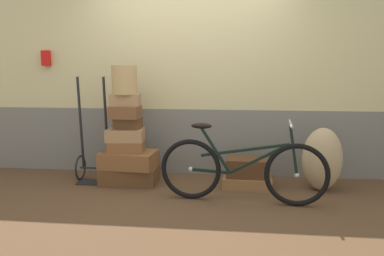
# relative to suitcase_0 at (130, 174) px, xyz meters

# --- Properties ---
(ground) EXTENTS (9.61, 5.20, 0.06)m
(ground) POSITION_rel_suitcase_0_xyz_m (0.68, -0.28, -0.13)
(ground) COLOR #513823
(station_building) EXTENTS (7.61, 0.74, 2.80)m
(station_building) POSITION_rel_suitcase_0_xyz_m (0.69, 0.57, 1.30)
(station_building) COLOR slate
(station_building) RESTS_ON ground
(suitcase_0) EXTENTS (0.68, 0.47, 0.21)m
(suitcase_0) POSITION_rel_suitcase_0_xyz_m (0.00, 0.00, 0.00)
(suitcase_0) COLOR brown
(suitcase_0) RESTS_ON ground
(suitcase_1) EXTENTS (0.68, 0.49, 0.19)m
(suitcase_1) POSITION_rel_suitcase_0_xyz_m (0.00, -0.04, 0.20)
(suitcase_1) COLOR brown
(suitcase_1) RESTS_ON suitcase_0
(suitcase_2) EXTENTS (0.44, 0.32, 0.13)m
(suitcase_2) POSITION_rel_suitcase_0_xyz_m (-0.02, -0.05, 0.36)
(suitcase_2) COLOR brown
(suitcase_2) RESTS_ON suitcase_1
(suitcase_3) EXTENTS (0.46, 0.34, 0.14)m
(suitcase_3) POSITION_rel_suitcase_0_xyz_m (-0.03, -0.04, 0.50)
(suitcase_3) COLOR #9E754C
(suitcase_3) RESTS_ON suitcase_2
(suitcase_4) EXTENTS (0.33, 0.24, 0.13)m
(suitcase_4) POSITION_rel_suitcase_0_xyz_m (-0.01, 0.01, 0.64)
(suitcase_4) COLOR brown
(suitcase_4) RESTS_ON suitcase_3
(suitcase_5) EXTENTS (0.36, 0.27, 0.14)m
(suitcase_5) POSITION_rel_suitcase_0_xyz_m (-0.02, -0.05, 0.77)
(suitcase_5) COLOR brown
(suitcase_5) RESTS_ON suitcase_4
(suitcase_6) EXTENTS (0.37, 0.29, 0.14)m
(suitcase_6) POSITION_rel_suitcase_0_xyz_m (-0.03, -0.00, 0.92)
(suitcase_6) COLOR #9E754C
(suitcase_6) RESTS_ON suitcase_5
(suitcase_7) EXTENTS (0.58, 0.44, 0.13)m
(suitcase_7) POSITION_rel_suitcase_0_xyz_m (1.43, -0.01, -0.04)
(suitcase_7) COLOR olive
(suitcase_7) RESTS_ON ground
(suitcase_8) EXTENTS (0.51, 0.36, 0.22)m
(suitcase_8) POSITION_rel_suitcase_0_xyz_m (1.43, -0.00, 0.14)
(suitcase_8) COLOR #4C2D19
(suitcase_8) RESTS_ON suitcase_7
(wicker_basket) EXTENTS (0.29, 0.29, 0.34)m
(wicker_basket) POSITION_rel_suitcase_0_xyz_m (-0.03, -0.02, 1.15)
(wicker_basket) COLOR tan
(wicker_basket) RESTS_ON suitcase_6
(luggage_trolley) EXTENTS (0.41, 0.38, 1.29)m
(luggage_trolley) POSITION_rel_suitcase_0_xyz_m (-0.46, 0.03, 0.18)
(luggage_trolley) COLOR black
(luggage_trolley) RESTS_ON ground
(burlap_sack) EXTENTS (0.45, 0.38, 0.73)m
(burlap_sack) POSITION_rel_suitcase_0_xyz_m (2.27, -0.03, 0.26)
(burlap_sack) COLOR tan
(burlap_sack) RESTS_ON ground
(bicycle) EXTENTS (1.75, 0.46, 0.86)m
(bicycle) POSITION_rel_suitcase_0_xyz_m (1.35, -0.54, 0.25)
(bicycle) COLOR black
(bicycle) RESTS_ON ground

